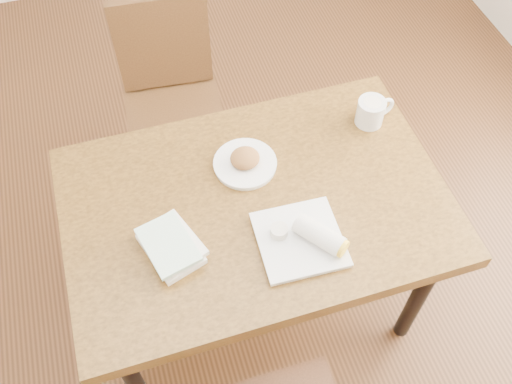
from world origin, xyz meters
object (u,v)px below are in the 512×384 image
object	(u,v)px
coffee_mug	(372,111)
book_stack	(171,246)
plate_burrito	(306,238)
plate_scone	(245,162)
table	(256,213)
chair_far	(171,92)

from	to	relation	value
coffee_mug	book_stack	world-z (taller)	coffee_mug
plate_burrito	plate_scone	bearing A→B (deg)	104.72
table	plate_burrito	size ratio (longest dim) A/B	4.64
chair_far	table	bearing A→B (deg)	-79.92
plate_burrito	book_stack	bearing A→B (deg)	166.36
table	book_stack	xyz separation A→B (m)	(-0.31, -0.10, 0.11)
chair_far	plate_scone	world-z (taller)	chair_far
chair_far	book_stack	distance (m)	0.94
table	plate_scone	world-z (taller)	plate_scone
plate_scone	plate_burrito	size ratio (longest dim) A/B	0.80
coffee_mug	plate_burrito	xyz separation A→B (m)	(-0.41, -0.42, -0.03)
chair_far	plate_scone	xyz separation A→B (m)	(0.15, -0.64, 0.22)
chair_far	plate_burrito	distance (m)	1.05
plate_burrito	chair_far	bearing A→B (deg)	103.68
chair_far	plate_scone	bearing A→B (deg)	-76.89
chair_far	coffee_mug	xyz separation A→B (m)	(0.65, -0.58, 0.26)
table	book_stack	size ratio (longest dim) A/B	5.22
table	book_stack	distance (m)	0.34
chair_far	plate_burrito	xyz separation A→B (m)	(0.24, -1.00, 0.23)
plate_burrito	coffee_mug	bearing A→B (deg)	45.73
plate_burrito	book_stack	size ratio (longest dim) A/B	1.13
table	chair_far	distance (m)	0.82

